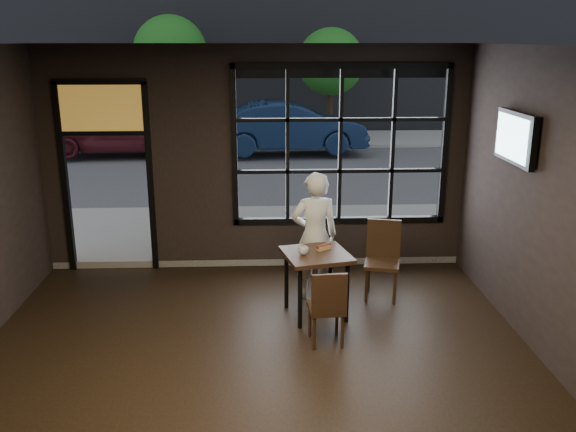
{
  "coord_description": "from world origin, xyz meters",
  "views": [
    {
      "loc": [
        0.08,
        -5.02,
        3.26
      ],
      "look_at": [
        0.4,
        2.2,
        1.15
      ],
      "focal_mm": 38.0,
      "sensor_mm": 36.0,
      "label": 1
    }
  ],
  "objects_px": {
    "cafe_table": "(316,284)",
    "chair_near": "(326,306)",
    "navy_car": "(289,127)",
    "man": "(315,236)"
  },
  "relations": [
    {
      "from": "cafe_table",
      "to": "navy_car",
      "type": "height_order",
      "value": "navy_car"
    },
    {
      "from": "chair_near",
      "to": "man",
      "type": "xyz_separation_m",
      "value": [
        -0.02,
        1.27,
        0.39
      ]
    },
    {
      "from": "cafe_table",
      "to": "chair_near",
      "type": "xyz_separation_m",
      "value": [
        0.05,
        -0.71,
        0.04
      ]
    },
    {
      "from": "man",
      "to": "navy_car",
      "type": "xyz_separation_m",
      "value": [
        0.13,
        10.0,
        -0.01
      ]
    },
    {
      "from": "cafe_table",
      "to": "man",
      "type": "relative_size",
      "value": 0.48
    },
    {
      "from": "chair_near",
      "to": "navy_car",
      "type": "bearing_deg",
      "value": -94.74
    },
    {
      "from": "man",
      "to": "navy_car",
      "type": "height_order",
      "value": "man"
    },
    {
      "from": "cafe_table",
      "to": "man",
      "type": "bearing_deg",
      "value": 73.98
    },
    {
      "from": "cafe_table",
      "to": "man",
      "type": "distance_m",
      "value": 0.71
    },
    {
      "from": "man",
      "to": "cafe_table",
      "type": "bearing_deg",
      "value": 79.88
    }
  ]
}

